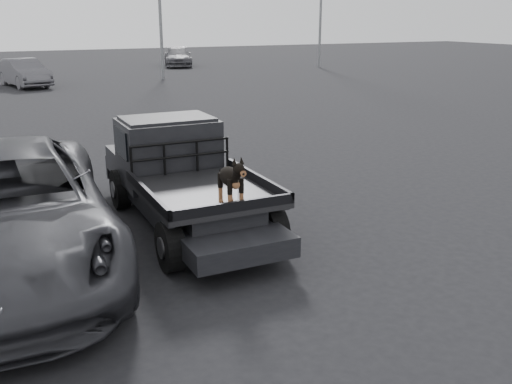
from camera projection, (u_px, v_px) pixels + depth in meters
name	position (u px, v px, depth m)	size (l,w,h in m)	color
ground	(280.00, 264.00, 8.59)	(120.00, 120.00, 0.00)	black
flatbed_ute	(186.00, 201.00, 10.05)	(2.00, 5.40, 0.92)	black
ute_cab	(168.00, 141.00, 10.60)	(1.72, 1.30, 0.88)	black
headache_rack	(181.00, 158.00, 10.00)	(1.80, 0.08, 0.55)	black
dog	(231.00, 181.00, 8.26)	(0.32, 0.60, 0.74)	black
parked_suv	(3.00, 212.00, 8.15)	(2.97, 6.45, 1.79)	#2B2C30
distant_car_a	(24.00, 73.00, 29.92)	(1.53, 4.39, 1.45)	#4E4D53
distant_car_b	(178.00, 57.00, 42.22)	(1.91, 4.69, 1.36)	#48484D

